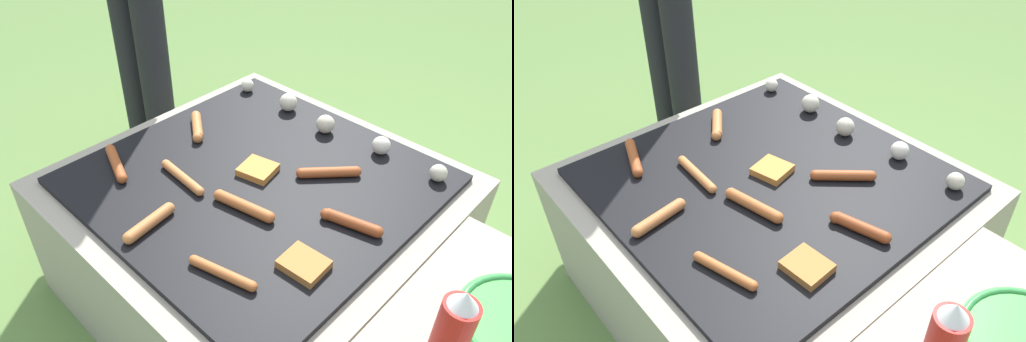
{
  "view_description": "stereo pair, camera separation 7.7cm",
  "coord_description": "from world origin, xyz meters",
  "views": [
    {
      "loc": [
        0.75,
        -0.76,
        1.27
      ],
      "look_at": [
        0.0,
        0.0,
        0.46
      ],
      "focal_mm": 35.0,
      "sensor_mm": 36.0,
      "label": 1
    },
    {
      "loc": [
        0.8,
        -0.71,
        1.27
      ],
      "look_at": [
        0.0,
        0.0,
        0.46
      ],
      "focal_mm": 35.0,
      "sensor_mm": 36.0,
      "label": 2
    }
  ],
  "objects": [
    {
      "name": "sausage_front_center",
      "position": [
        -0.29,
        0.04,
        0.46
      ],
      "size": [
        0.13,
        0.11,
        0.03
      ],
      "color": "#C6753D",
      "rests_on": "grill"
    },
    {
      "name": "bread_slice_center",
      "position": [
        0.3,
        -0.16,
        0.45
      ],
      "size": [
        0.1,
        0.09,
        0.02
      ],
      "color": "#B27033",
      "rests_on": "grill"
    },
    {
      "name": "ground_plane",
      "position": [
        0.0,
        0.0,
        0.0
      ],
      "size": [
        14.0,
        14.0,
        0.0
      ],
      "primitive_type": "plane",
      "color": "#608442"
    },
    {
      "name": "mushroom_row",
      "position": [
        -0.01,
        0.33,
        0.47
      ],
      "size": [
        0.77,
        0.08,
        0.06
      ],
      "color": "beige",
      "rests_on": "grill"
    },
    {
      "name": "sausage_back_left",
      "position": [
        -0.31,
        -0.24,
        0.45
      ],
      "size": [
        0.17,
        0.08,
        0.03
      ],
      "color": "#A34C23",
      "rests_on": "grill"
    },
    {
      "name": "sausage_back_right",
      "position": [
        0.07,
        -0.12,
        0.45
      ],
      "size": [
        0.18,
        0.06,
        0.03
      ],
      "color": "#B7602D",
      "rests_on": "grill"
    },
    {
      "name": "sausage_back_center",
      "position": [
        0.3,
        0.02,
        0.45
      ],
      "size": [
        0.15,
        0.06,
        0.03
      ],
      "color": "#93421E",
      "rests_on": "grill"
    },
    {
      "name": "sausage_front_right",
      "position": [
        -0.04,
        -0.32,
        0.45
      ],
      "size": [
        0.05,
        0.16,
        0.03
      ],
      "color": "#C6753D",
      "rests_on": "grill"
    },
    {
      "name": "sausage_front_left",
      "position": [
        0.19,
        -0.3,
        0.45
      ],
      "size": [
        0.17,
        0.06,
        0.02
      ],
      "color": "#B7602D",
      "rests_on": "grill"
    },
    {
      "name": "bread_slice_left",
      "position": [
        -0.01,
        0.02,
        0.45
      ],
      "size": [
        0.11,
        0.11,
        0.02
      ],
      "color": "#D18438",
      "rests_on": "grill"
    },
    {
      "name": "sausage_mid_left",
      "position": [
        -0.13,
        -0.15,
        0.45
      ],
      "size": [
        0.18,
        0.04,
        0.02
      ],
      "color": "#C6753D",
      "rests_on": "grill"
    },
    {
      "name": "grill",
      "position": [
        0.0,
        0.0,
        0.22
      ],
      "size": [
        0.95,
        0.95,
        0.44
      ],
      "color": "#A89E8C",
      "rests_on": "ground_plane"
    },
    {
      "name": "sausage_mid_right",
      "position": [
        0.14,
        0.14,
        0.45
      ],
      "size": [
        0.13,
        0.14,
        0.03
      ],
      "color": "#A34C23",
      "rests_on": "grill"
    }
  ]
}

